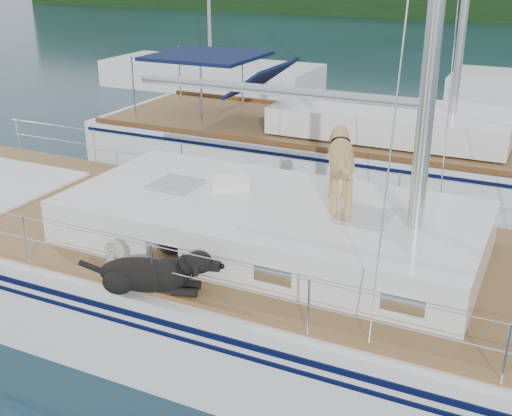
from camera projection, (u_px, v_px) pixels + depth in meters
The scene contains 4 objects.
ground at pixel (218, 313), 9.01m from camera, with size 120.00×120.00×0.00m, color black.
main_sailboat at pixel (223, 271), 8.71m from camera, with size 12.00×4.02×14.01m.
neighbor_sailboat at pixel (340, 152), 14.10m from camera, with size 11.00×3.50×13.30m.
bg_boat_west at pixel (211, 76), 23.78m from camera, with size 8.00×3.00×11.65m.
Camera 1 is at (3.87, -6.81, 4.71)m, focal length 45.00 mm.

